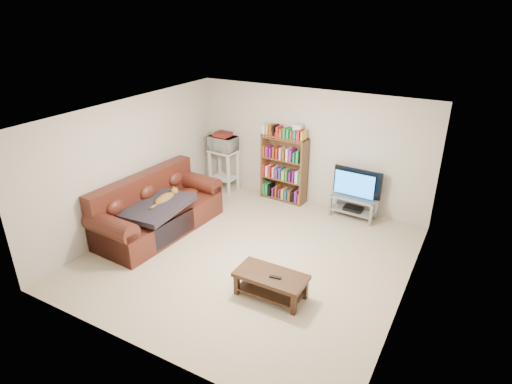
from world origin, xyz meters
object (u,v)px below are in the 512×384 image
Objects in this scene: coffee_table at (271,281)px; bookshelf at (284,168)px; tv_stand at (354,203)px; sofa at (156,212)px.

coffee_table is 0.73× the size of bookshelf.
coffee_table is 3.02m from tv_stand.
coffee_table is at bearing -63.30° from bookshelf.
sofa reaches higher than coffee_table.
tv_stand reaches higher than coffee_table.
tv_stand is at bearing 39.79° from sofa.
sofa is 2.81m from bookshelf.
sofa is 1.76× the size of bookshelf.
coffee_table is (2.79, -0.74, -0.10)m from sofa.
bookshelf reaches higher than sofa.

